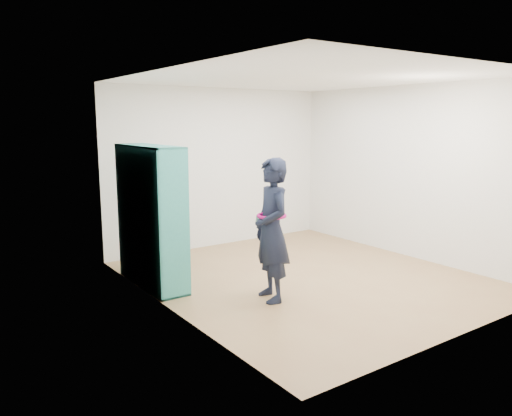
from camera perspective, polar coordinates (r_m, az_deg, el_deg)
floor at (r=6.78m, az=5.87°, el=-7.90°), size 4.50×4.50×0.00m
ceiling at (r=6.48m, az=6.29°, el=14.58°), size 4.50×4.50×0.00m
wall_left at (r=5.41m, az=-10.12°, el=1.61°), size 0.02×4.50×2.60m
wall_right at (r=7.95m, az=17.02°, el=3.95°), size 0.02×4.50×2.60m
wall_back at (r=8.32m, az=-4.20°, el=4.60°), size 4.00×0.02×2.60m
wall_front at (r=5.05m, az=23.11°, el=0.37°), size 4.00×0.02×2.60m
bookshelf at (r=6.38m, az=-12.11°, el=-1.21°), size 0.39×1.33×1.77m
person at (r=5.73m, az=1.79°, el=-2.52°), size 0.53×0.68×1.66m
smartphone at (r=5.74m, az=0.19°, el=-1.39°), size 0.01×0.09×0.13m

